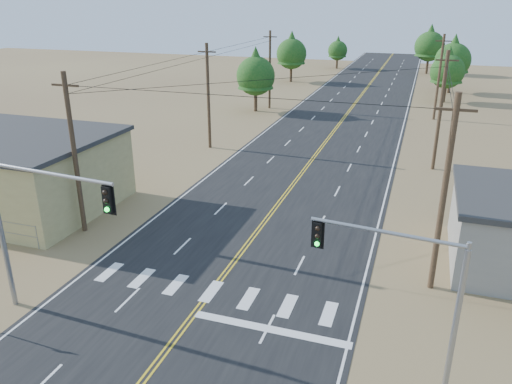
% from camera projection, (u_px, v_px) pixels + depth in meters
% --- Properties ---
extents(road, '(15.00, 200.00, 0.02)m').
position_uv_depth(road, '(309.00, 164.00, 44.63)').
color(road, black).
rests_on(road, ground).
extents(utility_pole_left_near, '(1.80, 0.30, 10.00)m').
position_uv_depth(utility_pole_left_near, '(74.00, 154.00, 30.00)').
color(utility_pole_left_near, '#4C3826').
rests_on(utility_pole_left_near, ground).
extents(utility_pole_left_mid, '(1.80, 0.30, 10.00)m').
position_uv_depth(utility_pole_left_mid, '(208.00, 96.00, 47.66)').
color(utility_pole_left_mid, '#4C3826').
rests_on(utility_pole_left_mid, ground).
extents(utility_pole_left_far, '(1.80, 0.30, 10.00)m').
position_uv_depth(utility_pole_left_far, '(270.00, 69.00, 65.32)').
color(utility_pole_left_far, '#4C3826').
rests_on(utility_pole_left_far, ground).
extents(utility_pole_right_near, '(1.80, 0.30, 10.00)m').
position_uv_depth(utility_pole_right_near, '(444.00, 195.00, 23.76)').
color(utility_pole_right_near, '#4C3826').
rests_on(utility_pole_right_near, ground).
extents(utility_pole_right_mid, '(1.80, 0.30, 10.00)m').
position_uv_depth(utility_pole_right_mid, '(440.00, 111.00, 41.42)').
color(utility_pole_right_mid, '#4C3826').
rests_on(utility_pole_right_mid, ground).
extents(utility_pole_right_far, '(1.80, 0.30, 10.00)m').
position_uv_depth(utility_pole_right_far, '(439.00, 77.00, 59.08)').
color(utility_pole_right_far, '#4C3826').
rests_on(utility_pole_right_far, ground).
extents(signal_mast_left, '(6.87, 0.97, 7.40)m').
position_uv_depth(signal_mast_left, '(30.00, 215.00, 21.63)').
color(signal_mast_left, gray).
rests_on(signal_mast_left, ground).
extents(signal_mast_right, '(5.44, 0.81, 6.53)m').
position_uv_depth(signal_mast_right, '(412.00, 288.00, 17.41)').
color(signal_mast_right, gray).
rests_on(signal_mast_right, ground).
extents(tree_left_near, '(4.95, 4.95, 8.24)m').
position_uv_depth(tree_left_near, '(256.00, 72.00, 63.57)').
color(tree_left_near, '#3F2D1E').
rests_on(tree_left_near, ground).
extents(tree_left_mid, '(5.20, 5.20, 8.67)m').
position_uv_depth(tree_left_mid, '(292.00, 51.00, 86.39)').
color(tree_left_mid, '#3F2D1E').
rests_on(tree_left_mid, ground).
extents(tree_left_far, '(3.98, 3.98, 6.63)m').
position_uv_depth(tree_left_far, '(338.00, 48.00, 103.26)').
color(tree_left_far, '#3F2D1E').
rests_on(tree_left_far, ground).
extents(tree_right_near, '(4.66, 4.66, 7.77)m').
position_uv_depth(tree_right_near, '(448.00, 68.00, 69.27)').
color(tree_right_near, '#3F2D1E').
rests_on(tree_right_near, ground).
extents(tree_right_mid, '(5.34, 5.34, 8.90)m').
position_uv_depth(tree_right_mid, '(453.00, 57.00, 76.00)').
color(tree_right_mid, '#3F2D1E').
rests_on(tree_right_mid, ground).
extents(tree_right_far, '(5.61, 5.61, 9.35)m').
position_uv_depth(tree_right_far, '(430.00, 43.00, 95.51)').
color(tree_right_far, '#3F2D1E').
rests_on(tree_right_far, ground).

